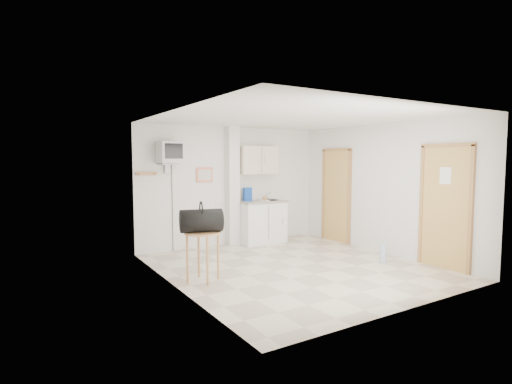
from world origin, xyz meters
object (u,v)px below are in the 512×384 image
round_table (203,240)px  water_bottle (384,253)px  crt_television (170,153)px  duffel_bag (201,220)px

round_table → water_bottle: bearing=-11.6°
crt_television → water_bottle: bearing=-40.7°
round_table → crt_television: bearing=84.1°
duffel_bag → water_bottle: size_ratio=1.96×
round_table → water_bottle: size_ratio=2.17×
crt_television → round_table: 2.33m
crt_television → duffel_bag: crt_television is taller
round_table → water_bottle: round_table is taller
crt_television → water_bottle: crt_television is taller
duffel_bag → water_bottle: duffel_bag is taller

